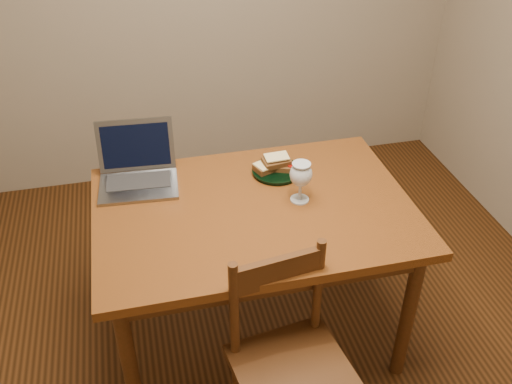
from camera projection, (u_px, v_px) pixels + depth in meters
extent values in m
cube|color=black|center=(266.00, 343.00, 2.70)|extent=(3.20, 3.20, 0.02)
cube|color=#43230B|center=(254.00, 211.00, 2.34)|extent=(1.30, 0.90, 0.04)
cylinder|color=#3B220C|center=(130.00, 367.00, 2.15)|extent=(0.06, 0.06, 0.70)
cylinder|color=#3B220C|center=(408.00, 315.00, 2.37)|extent=(0.06, 0.06, 0.70)
cylinder|color=#3B220C|center=(122.00, 244.00, 2.74)|extent=(0.06, 0.06, 0.70)
cylinder|color=#3B220C|center=(345.00, 211.00, 2.96)|extent=(0.06, 0.06, 0.70)
cube|color=#3B220C|center=(293.00, 372.00, 2.06)|extent=(0.46, 0.44, 0.04)
cube|color=#3B220C|center=(278.00, 271.00, 1.97)|extent=(0.33, 0.07, 0.12)
cylinder|color=black|center=(277.00, 171.00, 2.54)|extent=(0.22, 0.22, 0.02)
cube|color=slate|center=(139.00, 187.00, 2.44)|extent=(0.35, 0.25, 0.02)
cube|color=slate|center=(136.00, 145.00, 2.50)|extent=(0.34, 0.10, 0.23)
cube|color=black|center=(136.00, 145.00, 2.50)|extent=(0.30, 0.07, 0.18)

